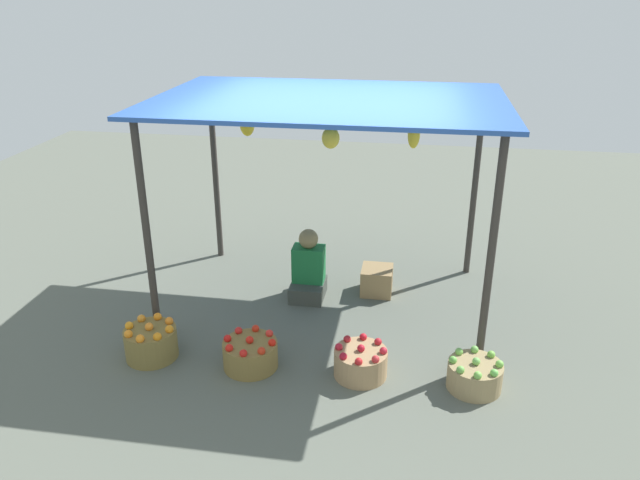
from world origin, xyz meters
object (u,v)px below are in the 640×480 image
vendor_person (308,271)px  basket_red_tomatoes (250,354)px  basket_oranges (151,342)px  wooden_crate_near_vendor (377,280)px  basket_red_apples (361,362)px  basket_green_apples (475,375)px

vendor_person → basket_red_tomatoes: (-0.28, -1.40, -0.17)m
basket_oranges → vendor_person: bearing=48.8°
basket_red_tomatoes → wooden_crate_near_vendor: 1.89m
basket_red_tomatoes → basket_red_apples: bearing=1.6°
vendor_person → basket_red_apples: size_ratio=1.66×
basket_green_apples → wooden_crate_near_vendor: bearing=120.9°
vendor_person → wooden_crate_near_vendor: 0.78m
vendor_person → basket_green_apples: (1.69, -1.39, -0.17)m
basket_red_apples → wooden_crate_near_vendor: size_ratio=1.34×
basket_red_tomatoes → basket_red_apples: size_ratio=1.05×
basket_red_tomatoes → basket_red_apples: (0.99, 0.03, -0.00)m
basket_oranges → basket_green_apples: 2.91m
basket_red_tomatoes → basket_red_apples: 0.99m
basket_red_tomatoes → wooden_crate_near_vendor: basket_red_tomatoes is taller
basket_red_apples → basket_green_apples: basket_red_apples is taller
basket_green_apples → basket_red_apples: bearing=178.5°
vendor_person → basket_red_apples: bearing=-62.5°
basket_red_apples → wooden_crate_near_vendor: bearing=89.3°
vendor_person → basket_red_apples: 1.55m
basket_green_apples → basket_oranges: bearing=180.0°
vendor_person → wooden_crate_near_vendor: vendor_person is taller
vendor_person → wooden_crate_near_vendor: bearing=15.6°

